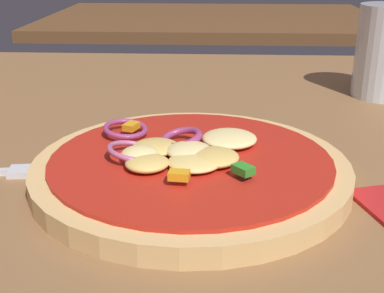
{
  "coord_description": "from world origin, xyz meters",
  "views": [
    {
      "loc": [
        0.06,
        -0.34,
        0.2
      ],
      "look_at": [
        0.04,
        0.05,
        0.05
      ],
      "focal_mm": 48.07,
      "sensor_mm": 36.0,
      "label": 1
    }
  ],
  "objects": [
    {
      "name": "pizza",
      "position": [
        0.04,
        0.03,
        0.04
      ],
      "size": [
        0.25,
        0.25,
        0.03
      ],
      "color": "tan",
      "rests_on": "dining_table"
    },
    {
      "name": "dining_table",
      "position": [
        0.0,
        0.0,
        0.01
      ],
      "size": [
        1.17,
        1.06,
        0.03
      ],
      "color": "brown",
      "rests_on": "ground"
    },
    {
      "name": "background_table",
      "position": [
        0.04,
        1.05,
        0.01
      ],
      "size": [
        0.86,
        0.57,
        0.03
      ],
      "color": "brown",
      "rests_on": "ground"
    }
  ]
}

